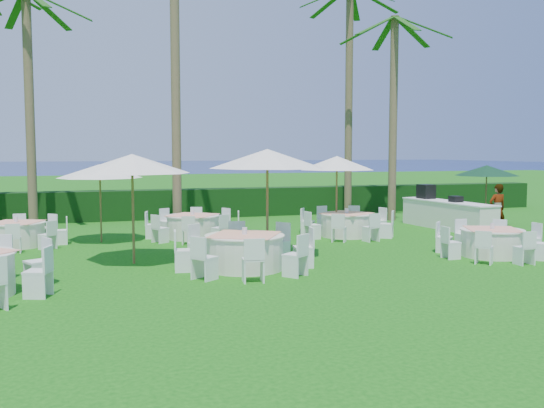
{
  "coord_description": "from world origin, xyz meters",
  "views": [
    {
      "loc": [
        -4.35,
        -13.09,
        2.79
      ],
      "look_at": [
        0.91,
        3.06,
        1.3
      ],
      "focal_mm": 40.0,
      "sensor_mm": 36.0,
      "label": 1
    }
  ],
  "objects_px": {
    "staff_person": "(497,209)",
    "banquet_table_e": "(193,226)",
    "umbrella_a": "(132,164)",
    "buffet_table": "(447,214)",
    "banquet_table_f": "(346,224)",
    "banquet_table_b": "(245,251)",
    "banquet_table_c": "(492,242)",
    "banquet_table_d": "(17,234)",
    "umbrella_b": "(267,159)",
    "umbrella_green": "(487,171)",
    "umbrella_c": "(100,171)",
    "umbrella_d": "(337,163)"
  },
  "relations": [
    {
      "from": "umbrella_green",
      "to": "banquet_table_f",
      "type": "bearing_deg",
      "value": -171.94
    },
    {
      "from": "banquet_table_c",
      "to": "buffet_table",
      "type": "height_order",
      "value": "buffet_table"
    },
    {
      "from": "staff_person",
      "to": "banquet_table_e",
      "type": "bearing_deg",
      "value": -12.46
    },
    {
      "from": "banquet_table_c",
      "to": "banquet_table_d",
      "type": "distance_m",
      "value": 13.43
    },
    {
      "from": "banquet_table_b",
      "to": "umbrella_d",
      "type": "distance_m",
      "value": 6.83
    },
    {
      "from": "umbrella_d",
      "to": "buffet_table",
      "type": "distance_m",
      "value": 4.79
    },
    {
      "from": "umbrella_a",
      "to": "buffet_table",
      "type": "xyz_separation_m",
      "value": [
        11.33,
        3.41,
        -1.94
      ]
    },
    {
      "from": "banquet_table_e",
      "to": "banquet_table_b",
      "type": "bearing_deg",
      "value": -87.68
    },
    {
      "from": "umbrella_c",
      "to": "umbrella_green",
      "type": "distance_m",
      "value": 13.78
    },
    {
      "from": "banquet_table_d",
      "to": "umbrella_d",
      "type": "distance_m",
      "value": 10.15
    },
    {
      "from": "umbrella_b",
      "to": "umbrella_green",
      "type": "distance_m",
      "value": 10.58
    },
    {
      "from": "banquet_table_f",
      "to": "buffet_table",
      "type": "distance_m",
      "value": 4.29
    },
    {
      "from": "umbrella_d",
      "to": "umbrella_green",
      "type": "distance_m",
      "value": 6.26
    },
    {
      "from": "banquet_table_b",
      "to": "umbrella_a",
      "type": "relative_size",
      "value": 1.16
    },
    {
      "from": "umbrella_a",
      "to": "staff_person",
      "type": "bearing_deg",
      "value": 8.15
    },
    {
      "from": "banquet_table_f",
      "to": "umbrella_d",
      "type": "bearing_deg",
      "value": 111.12
    },
    {
      "from": "banquet_table_c",
      "to": "umbrella_a",
      "type": "height_order",
      "value": "umbrella_a"
    },
    {
      "from": "umbrella_b",
      "to": "umbrella_a",
      "type": "bearing_deg",
      "value": 174.18
    },
    {
      "from": "banquet_table_d",
      "to": "umbrella_d",
      "type": "relative_size",
      "value": 1.08
    },
    {
      "from": "banquet_table_d",
      "to": "umbrella_c",
      "type": "distance_m",
      "value": 2.99
    },
    {
      "from": "umbrella_a",
      "to": "buffet_table",
      "type": "height_order",
      "value": "umbrella_a"
    },
    {
      "from": "banquet_table_f",
      "to": "umbrella_b",
      "type": "relative_size",
      "value": 1.0
    },
    {
      "from": "buffet_table",
      "to": "banquet_table_c",
      "type": "bearing_deg",
      "value": -112.42
    },
    {
      "from": "banquet_table_b",
      "to": "umbrella_c",
      "type": "distance_m",
      "value": 6.48
    },
    {
      "from": "banquet_table_f",
      "to": "staff_person",
      "type": "bearing_deg",
      "value": -11.63
    },
    {
      "from": "umbrella_a",
      "to": "umbrella_green",
      "type": "relative_size",
      "value": 1.22
    },
    {
      "from": "banquet_table_d",
      "to": "umbrella_green",
      "type": "distance_m",
      "value": 16.26
    },
    {
      "from": "banquet_table_f",
      "to": "umbrella_b",
      "type": "distance_m",
      "value": 5.33
    },
    {
      "from": "umbrella_b",
      "to": "buffet_table",
      "type": "xyz_separation_m",
      "value": [
        7.95,
        3.76,
        -2.05
      ]
    },
    {
      "from": "banquet_table_e",
      "to": "staff_person",
      "type": "xyz_separation_m",
      "value": [
        9.96,
        -2.16,
        0.45
      ]
    },
    {
      "from": "banquet_table_d",
      "to": "banquet_table_e",
      "type": "xyz_separation_m",
      "value": [
        5.22,
        0.06,
        0.02
      ]
    },
    {
      "from": "banquet_table_e",
      "to": "umbrella_b",
      "type": "xyz_separation_m",
      "value": [
        1.16,
        -4.25,
        2.2
      ]
    },
    {
      "from": "banquet_table_f",
      "to": "banquet_table_b",
      "type": "bearing_deg",
      "value": -137.11
    },
    {
      "from": "banquet_table_d",
      "to": "buffet_table",
      "type": "distance_m",
      "value": 14.34
    },
    {
      "from": "banquet_table_d",
      "to": "banquet_table_f",
      "type": "xyz_separation_m",
      "value": [
        10.1,
        -1.06,
        0.02
      ]
    },
    {
      "from": "umbrella_green",
      "to": "buffet_table",
      "type": "xyz_separation_m",
      "value": [
        -1.83,
        -0.23,
        -1.53
      ]
    },
    {
      "from": "umbrella_c",
      "to": "buffet_table",
      "type": "distance_m",
      "value": 12.07
    },
    {
      "from": "umbrella_b",
      "to": "umbrella_c",
      "type": "xyz_separation_m",
      "value": [
        -3.99,
        4.24,
        -0.41
      ]
    },
    {
      "from": "banquet_table_c",
      "to": "banquet_table_f",
      "type": "bearing_deg",
      "value": 113.89
    },
    {
      "from": "banquet_table_c",
      "to": "staff_person",
      "type": "relative_size",
      "value": 1.71
    },
    {
      "from": "buffet_table",
      "to": "staff_person",
      "type": "distance_m",
      "value": 1.89
    },
    {
      "from": "banquet_table_b",
      "to": "staff_person",
      "type": "bearing_deg",
      "value": 18.64
    },
    {
      "from": "banquet_table_c",
      "to": "banquet_table_d",
      "type": "relative_size",
      "value": 1.02
    },
    {
      "from": "staff_person",
      "to": "umbrella_a",
      "type": "bearing_deg",
      "value": 7.95
    },
    {
      "from": "umbrella_b",
      "to": "staff_person",
      "type": "distance_m",
      "value": 9.2
    },
    {
      "from": "banquet_table_b",
      "to": "buffet_table",
      "type": "xyz_separation_m",
      "value": [
        8.9,
        4.96,
        0.1
      ]
    },
    {
      "from": "banquet_table_e",
      "to": "buffet_table",
      "type": "relative_size",
      "value": 0.68
    },
    {
      "from": "banquet_table_d",
      "to": "umbrella_green",
      "type": "height_order",
      "value": "umbrella_green"
    },
    {
      "from": "buffet_table",
      "to": "staff_person",
      "type": "bearing_deg",
      "value": -63.42
    },
    {
      "from": "umbrella_green",
      "to": "staff_person",
      "type": "distance_m",
      "value": 2.47
    }
  ]
}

